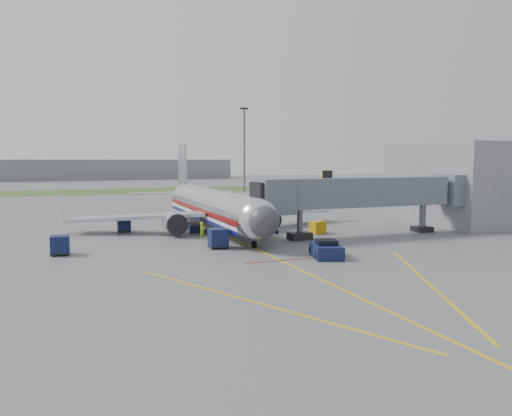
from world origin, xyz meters
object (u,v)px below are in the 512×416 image
object	(u,v)px
ramp_worker	(202,230)
pushback_tug	(326,250)
airliner	(213,206)
belt_loader	(194,227)

from	to	relation	value
ramp_worker	pushback_tug	bearing A→B (deg)	-95.70
airliner	pushback_tug	distance (m)	19.87
pushback_tug	ramp_worker	distance (m)	14.74
airliner	belt_loader	bearing A→B (deg)	-163.43
pushback_tug	ramp_worker	bearing A→B (deg)	118.35
pushback_tug	belt_loader	bearing A→B (deg)	109.24
pushback_tug	belt_loader	xyz separation A→B (m)	(-6.50, 18.61, -0.16)
airliner	belt_loader	xyz separation A→B (m)	(-2.50, -0.74, -2.19)
belt_loader	ramp_worker	world-z (taller)	belt_loader
airliner	ramp_worker	xyz separation A→B (m)	(-3.00, -6.38, -1.80)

